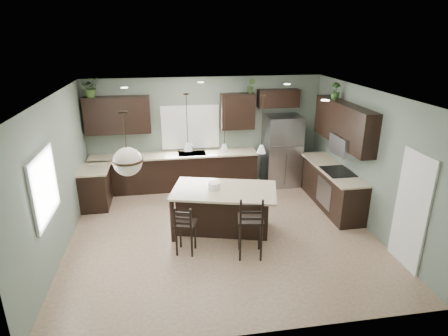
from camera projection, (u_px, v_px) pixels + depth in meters
ground at (222, 232)px, 7.62m from camera, size 6.00×6.00×0.00m
pantry_door at (411, 211)px, 6.28m from camera, size 0.04×0.82×2.04m
window_back at (190, 127)px, 9.56m from camera, size 1.35×0.02×1.00m
window_left at (43, 187)px, 5.90m from camera, size 0.02×1.10×1.00m
left_return_cabs at (96, 188)px, 8.64m from camera, size 0.60×0.90×0.90m
left_return_countertop at (94, 169)px, 8.48m from camera, size 0.66×0.96×0.04m
back_lower_cabs at (175, 172)px, 9.61m from camera, size 4.20×0.60×0.90m
back_countertop at (174, 155)px, 9.43m from camera, size 4.20×0.66×0.04m
sink_inset at (192, 154)px, 9.49m from camera, size 0.70×0.45×0.01m
faucet at (192, 148)px, 9.41m from camera, size 0.02×0.02×0.28m
back_upper_left at (118, 115)px, 9.02m from camera, size 1.55×0.34×0.90m
back_upper_right at (238, 111)px, 9.46m from camera, size 0.85×0.34×0.90m
fridge_header at (278, 98)px, 9.51m from camera, size 1.05×0.34×0.45m
right_lower_cabs at (331, 187)px, 8.68m from camera, size 0.60×2.35×0.90m
right_countertop at (332, 168)px, 8.52m from camera, size 0.66×2.35×0.04m
cooktop at (338, 171)px, 8.25m from camera, size 0.58×0.75×0.02m
wall_oven_front at (324, 193)px, 8.38m from camera, size 0.01×0.72×0.60m
right_upper_cabs at (344, 124)px, 8.18m from camera, size 0.34×2.35×0.90m
microwave at (345, 145)px, 8.06m from camera, size 0.40×0.75×0.40m
refrigerator at (282, 151)px, 9.74m from camera, size 0.90×0.74×1.85m
kitchen_island at (224, 210)px, 7.53m from camera, size 2.26×1.64×0.92m
serving_dish at (214, 186)px, 7.37m from camera, size 0.24×0.24×0.14m
bar_stool_left at (186, 229)px, 6.78m from camera, size 0.45×0.45×0.97m
bar_stool_right at (250, 226)px, 6.65m from camera, size 0.51×0.51×1.21m
pendant_left at (187, 123)px, 6.98m from camera, size 0.17×0.17×1.10m
pendant_center at (224, 124)px, 6.91m from camera, size 0.17×0.17×1.10m
pendant_right at (262, 125)px, 6.84m from camera, size 0.17×0.17×1.10m
chandelier at (126, 144)px, 5.42m from camera, size 0.47×0.47×0.96m
plant_back_left at (90, 87)px, 8.68m from camera, size 0.50×0.47×0.46m
plant_back_right at (251, 86)px, 9.26m from camera, size 0.25×0.23×0.37m
plant_right_wall at (336, 91)px, 8.41m from camera, size 0.23×0.23×0.38m
room_shell at (222, 153)px, 7.04m from camera, size 6.00×6.00×6.00m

